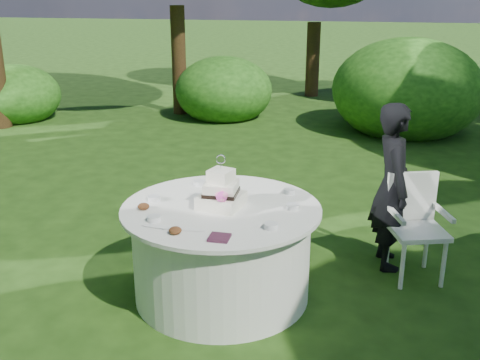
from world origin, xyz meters
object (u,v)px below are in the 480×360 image
table (222,251)px  cake (221,193)px  napkins (219,238)px  guest (392,187)px  chair (415,219)px

table → cake: 0.50m
napkins → guest: bearing=50.2°
table → chair: (1.52, 0.70, 0.13)m
napkins → chair: 1.90m
table → napkins: bearing=-76.9°
cake → chair: bearing=24.9°
cake → chair: cake is taller
cake → table: bearing=128.4°
guest → napkins: bearing=129.7°
napkins → table: napkins is taller
chair → cake: bearing=-155.1°
table → cake: (0.00, -0.00, 0.50)m
cake → chair: 1.71m
cake → napkins: bearing=-77.0°
napkins → cake: (-0.13, 0.57, 0.10)m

